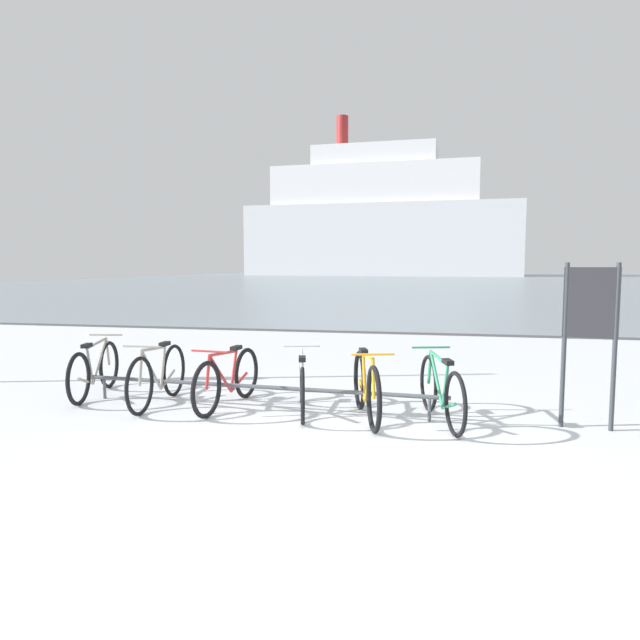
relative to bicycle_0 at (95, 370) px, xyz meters
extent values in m
cube|color=silver|center=(3.60, -3.08, -0.40)|extent=(80.00, 22.00, 0.08)
cube|color=gray|center=(3.60, 62.92, -0.40)|extent=(80.00, 110.00, 0.08)
cube|color=#47474C|center=(3.60, 7.92, -0.38)|extent=(80.00, 0.50, 0.05)
cylinder|color=#4C5156|center=(2.32, -0.24, -0.08)|extent=(4.70, 0.33, 0.05)
cylinder|color=#4C5156|center=(0.21, -0.11, -0.22)|extent=(0.04, 0.04, 0.28)
cylinder|color=#4C5156|center=(4.43, -0.37, -0.22)|extent=(0.04, 0.04, 0.28)
torus|color=black|center=(-0.10, 0.50, -0.02)|extent=(0.18, 0.67, 0.67)
torus|color=black|center=(0.10, -0.51, -0.02)|extent=(0.18, 0.67, 0.67)
cylinder|color=gray|center=(-0.03, 0.17, 0.10)|extent=(0.14, 0.54, 0.57)
cylinder|color=gray|center=(0.03, -0.15, 0.08)|extent=(0.07, 0.19, 0.50)
cylinder|color=gray|center=(-0.02, 0.10, 0.35)|extent=(0.17, 0.66, 0.08)
cylinder|color=gray|center=(0.06, -0.29, -0.09)|extent=(0.12, 0.45, 0.19)
cylinder|color=gray|center=(-0.09, 0.46, 0.18)|extent=(0.06, 0.12, 0.40)
cube|color=black|center=(0.05, -0.23, 0.36)|extent=(0.12, 0.21, 0.05)
cylinder|color=gray|center=(-0.08, 0.42, 0.42)|extent=(0.46, 0.11, 0.02)
torus|color=black|center=(1.10, -0.79, -0.01)|extent=(0.09, 0.70, 0.70)
torus|color=black|center=(1.04, 0.22, -0.01)|extent=(0.09, 0.70, 0.70)
cylinder|color=gray|center=(1.08, -0.47, 0.12)|extent=(0.07, 0.53, 0.59)
cylinder|color=gray|center=(1.06, -0.14, 0.09)|extent=(0.05, 0.19, 0.53)
cylinder|color=gray|center=(1.08, -0.39, 0.38)|extent=(0.07, 0.66, 0.08)
cylinder|color=gray|center=(1.05, 0.00, -0.09)|extent=(0.06, 0.44, 0.19)
cylinder|color=gray|center=(1.10, -0.76, 0.20)|extent=(0.04, 0.11, 0.41)
cube|color=black|center=(1.06, -0.06, 0.39)|extent=(0.09, 0.20, 0.05)
cylinder|color=gray|center=(1.09, -0.72, 0.45)|extent=(0.46, 0.05, 0.02)
torus|color=black|center=(1.91, -0.75, -0.02)|extent=(0.13, 0.67, 0.67)
torus|color=black|center=(2.03, 0.31, -0.02)|extent=(0.13, 0.67, 0.67)
cylinder|color=#B22D2D|center=(1.95, -0.41, 0.09)|extent=(0.10, 0.56, 0.56)
cylinder|color=#B22D2D|center=(1.99, -0.06, 0.07)|extent=(0.06, 0.20, 0.50)
cylinder|color=#B22D2D|center=(1.96, -0.33, 0.34)|extent=(0.11, 0.70, 0.08)
cylinder|color=#B22D2D|center=(2.01, 0.09, -0.10)|extent=(0.09, 0.47, 0.18)
cylinder|color=#B22D2D|center=(1.92, -0.71, 0.17)|extent=(0.05, 0.12, 0.39)
cube|color=black|center=(2.00, 0.02, 0.36)|extent=(0.10, 0.21, 0.05)
cylinder|color=#B22D2D|center=(1.92, -0.67, 0.41)|extent=(0.46, 0.07, 0.02)
torus|color=black|center=(2.81, 0.19, -0.03)|extent=(0.20, 0.63, 0.64)
torus|color=black|center=(3.06, -0.78, -0.03)|extent=(0.20, 0.63, 0.64)
cylinder|color=silver|center=(2.89, -0.13, 0.08)|extent=(0.16, 0.52, 0.54)
cylinder|color=silver|center=(2.97, -0.44, 0.06)|extent=(0.08, 0.19, 0.49)
cylinder|color=silver|center=(2.91, -0.20, 0.32)|extent=(0.19, 0.64, 0.08)
cylinder|color=silver|center=(3.00, -0.58, -0.11)|extent=(0.14, 0.43, 0.18)
cylinder|color=silver|center=(2.82, 0.15, 0.15)|extent=(0.06, 0.12, 0.38)
cube|color=black|center=(2.99, -0.52, 0.34)|extent=(0.13, 0.21, 0.05)
cylinder|color=silver|center=(2.83, 0.11, 0.39)|extent=(0.45, 0.14, 0.02)
torus|color=black|center=(3.86, -0.92, 0.00)|extent=(0.25, 0.70, 0.72)
torus|color=black|center=(3.58, 0.03, 0.00)|extent=(0.25, 0.70, 0.72)
cylinder|color=gold|center=(3.77, -0.61, 0.13)|extent=(0.18, 0.51, 0.60)
cylinder|color=gold|center=(3.68, -0.30, 0.10)|extent=(0.09, 0.19, 0.53)
cylinder|color=gold|center=(3.75, -0.54, 0.39)|extent=(0.22, 0.63, 0.09)
cylinder|color=gold|center=(3.64, -0.17, -0.08)|extent=(0.16, 0.43, 0.19)
cylinder|color=gold|center=(3.85, -0.89, 0.21)|extent=(0.07, 0.12, 0.42)
cube|color=black|center=(3.66, -0.23, 0.41)|extent=(0.13, 0.21, 0.05)
cylinder|color=gold|center=(3.84, -0.85, 0.47)|extent=(0.45, 0.15, 0.02)
torus|color=black|center=(4.41, 0.10, -0.02)|extent=(0.23, 0.67, 0.68)
torus|color=black|center=(4.70, -0.90, -0.02)|extent=(0.23, 0.67, 0.68)
cylinder|color=#2D8C60|center=(4.50, -0.22, 0.11)|extent=(0.19, 0.54, 0.58)
cylinder|color=#2D8C60|center=(4.60, -0.55, 0.08)|extent=(0.09, 0.19, 0.51)
cylinder|color=#2D8C60|center=(4.52, -0.30, 0.36)|extent=(0.22, 0.66, 0.08)
cylinder|color=#2D8C60|center=(4.64, -0.69, -0.09)|extent=(0.16, 0.45, 0.19)
cylinder|color=#2D8C60|center=(4.42, 0.07, 0.18)|extent=(0.07, 0.12, 0.40)
cube|color=black|center=(4.62, -0.62, 0.37)|extent=(0.13, 0.21, 0.05)
cylinder|color=#2D8C60|center=(4.43, 0.03, 0.43)|extent=(0.45, 0.15, 0.02)
cylinder|color=#33383D|center=(5.85, -0.29, 0.54)|extent=(0.05, 0.05, 1.79)
cylinder|color=#33383D|center=(6.34, -0.35, 0.54)|extent=(0.05, 0.05, 1.79)
cube|color=#2D2D33|center=(6.09, -0.32, 1.01)|extent=(0.55, 0.10, 0.75)
cube|color=silver|center=(-4.32, 81.44, 4.92)|extent=(41.16, 12.17, 10.55)
cube|color=white|center=(-5.33, 81.50, 13.10)|extent=(30.93, 10.12, 5.80)
cube|color=white|center=(-5.33, 81.50, 17.48)|extent=(18.66, 7.97, 2.95)
cylinder|color=#A52626|center=(-10.41, 81.77, 21.33)|extent=(1.80, 1.80, 4.75)
camera|label=1|loc=(4.52, -6.86, 1.42)|focal=32.38mm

